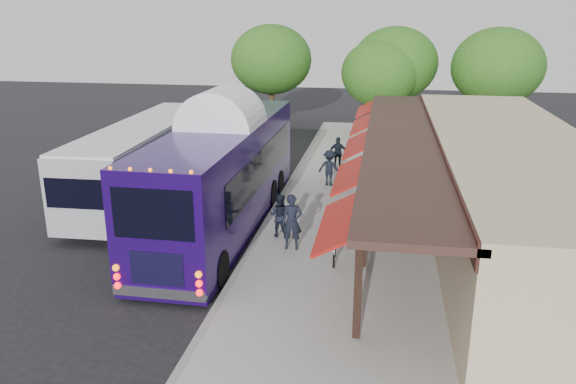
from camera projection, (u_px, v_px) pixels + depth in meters
The scene contains 15 objects.
ground at pixel (243, 263), 17.73m from camera, with size 90.00×90.00×0.00m, color black.
sidewalk at pixel (401, 226), 20.66m from camera, with size 10.00×40.00×0.15m, color #9E9B93.
curb at pixel (269, 218), 21.46m from camera, with size 0.20×40.00×0.16m, color gray.
station_shelter at pixel (503, 185), 19.58m from camera, with size 8.15×20.00×3.60m.
coach_bus at pixel (224, 169), 20.27m from camera, with size 2.76×12.70×4.04m.
city_bus at pixel (147, 157), 23.84m from camera, with size 2.92×11.84×3.16m.
ped_a at pixel (292, 222), 18.22m from camera, with size 0.67×0.44×1.85m, color black.
ped_b at pixel (280, 215), 19.30m from camera, with size 0.75×0.58×1.54m, color black.
ped_c at pixel (338, 153), 27.76m from camera, with size 0.95×0.40×1.63m, color black.
ped_d at pixel (329, 168), 25.10m from camera, with size 1.05×0.60×1.62m, color black.
sign_board at pixel (334, 247), 16.86m from camera, with size 0.18×0.45×1.02m.
tree_left at pixel (380, 73), 34.41m from camera, with size 4.79×4.79×6.14m.
tree_mid at pixel (395, 63), 35.28m from camera, with size 5.36×5.36×6.86m.
tree_right at pixel (497, 67), 33.01m from camera, with size 5.36×5.36×6.87m.
tree_far at pixel (271, 60), 37.57m from camera, with size 5.43×5.43×6.95m.
Camera 1 is at (4.16, -15.75, 7.51)m, focal length 35.00 mm.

